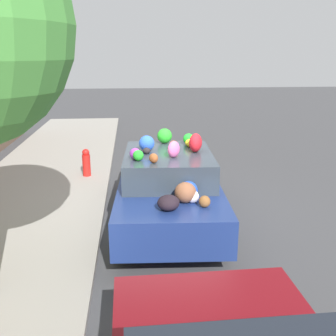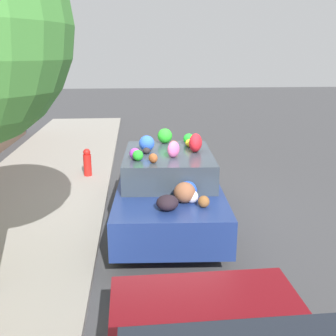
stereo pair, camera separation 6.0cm
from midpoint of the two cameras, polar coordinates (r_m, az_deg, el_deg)
name	(u,v)px [view 1 (the left image)]	position (r m, az deg, el deg)	size (l,w,h in m)	color
ground_plane	(161,221)	(7.64, -1.32, -7.70)	(60.00, 60.00, 0.00)	#424244
sidewalk_curb	(16,224)	(7.91, -21.40, -7.58)	(24.00, 3.20, 0.11)	#9E998E
fire_hydrant	(86,163)	(10.13, -11.93, 0.77)	(0.20, 0.20, 0.70)	red
art_car	(168,184)	(7.33, -0.21, -2.39)	(4.39, 2.00, 1.73)	navy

